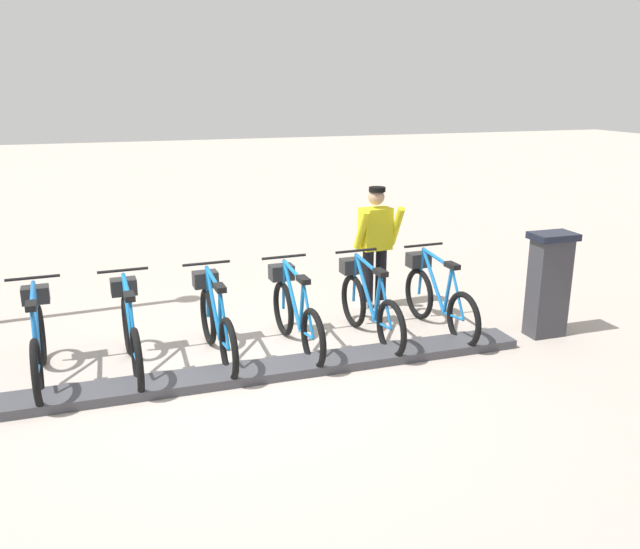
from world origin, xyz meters
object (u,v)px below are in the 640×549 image
object	(u,v)px
bike_docked_2	(295,313)
worker_near_rack	(375,243)
bike_docked_0	(437,297)
bike_docked_4	(131,331)
bike_docked_3	(216,322)
bike_docked_1	(369,305)
payment_kiosk	(549,283)
bike_docked_5	(38,341)

from	to	relation	value
bike_docked_2	worker_near_rack	size ratio (longest dim) A/B	1.04
bike_docked_0	bike_docked_4	distance (m)	3.66
worker_near_rack	bike_docked_3	bearing A→B (deg)	114.10
bike_docked_1	worker_near_rack	distance (m)	1.27
bike_docked_3	bike_docked_4	distance (m)	0.91
payment_kiosk	bike_docked_0	xyz separation A→B (m)	(0.57, 1.18, -0.24)
bike_docked_1	bike_docked_2	distance (m)	0.91
bike_docked_3	worker_near_rack	world-z (taller)	worker_near_rack
payment_kiosk	bike_docked_2	size ratio (longest dim) A/B	0.74
bike_docked_1	bike_docked_5	size ratio (longest dim) A/B	1.00
payment_kiosk	bike_docked_3	xyz separation A→B (m)	(0.57, 3.92, -0.24)
worker_near_rack	bike_docked_4	bearing A→B (deg)	107.85
payment_kiosk	worker_near_rack	bearing A→B (deg)	43.97
payment_kiosk	bike_docked_5	bearing A→B (deg)	84.32
bike_docked_0	bike_docked_4	world-z (taller)	same
bike_docked_3	worker_near_rack	xyz separation A→B (m)	(1.05, -2.35, 0.48)
bike_docked_1	bike_docked_4	xyz separation A→B (m)	(0.00, 2.74, 0.00)
bike_docked_0	bike_docked_2	xyz separation A→B (m)	(0.00, 1.83, 0.00)
payment_kiosk	bike_docked_5	xyz separation A→B (m)	(0.57, 5.75, -0.24)
payment_kiosk	worker_near_rack	distance (m)	2.27
bike_docked_4	bike_docked_5	bearing A→B (deg)	90.00
bike_docked_2	worker_near_rack	xyz separation A→B (m)	(1.05, -1.44, 0.48)
bike_docked_3	bike_docked_4	bearing A→B (deg)	90.00
bike_docked_4	payment_kiosk	bearing A→B (deg)	-96.74
bike_docked_0	bike_docked_5	bearing A→B (deg)	90.00
bike_docked_3	bike_docked_2	bearing A→B (deg)	-90.00
bike_docked_2	bike_docked_5	distance (m)	2.74
bike_docked_4	bike_docked_1	bearing A→B (deg)	-90.00
bike_docked_0	bike_docked_1	world-z (taller)	same
bike_docked_2	worker_near_rack	distance (m)	1.85
bike_docked_2	worker_near_rack	bearing A→B (deg)	-53.82
payment_kiosk	bike_docked_1	distance (m)	2.18
bike_docked_0	bike_docked_5	world-z (taller)	same
worker_near_rack	bike_docked_5	bearing A→B (deg)	104.13
payment_kiosk	bike_docked_3	world-z (taller)	payment_kiosk
bike_docked_2	bike_docked_5	size ratio (longest dim) A/B	1.00
payment_kiosk	bike_docked_2	xyz separation A→B (m)	(0.57, 3.01, -0.24)
bike_docked_3	bike_docked_0	bearing A→B (deg)	-90.00
bike_docked_2	worker_near_rack	world-z (taller)	worker_near_rack
payment_kiosk	bike_docked_0	bearing A→B (deg)	64.09
bike_docked_4	worker_near_rack	size ratio (longest dim) A/B	1.04
payment_kiosk	bike_docked_2	world-z (taller)	payment_kiosk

